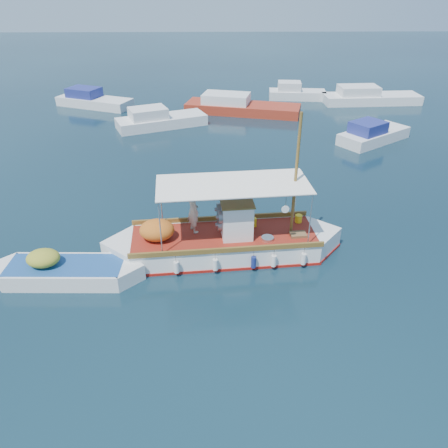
{
  "coord_description": "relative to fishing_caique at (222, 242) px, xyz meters",
  "views": [
    {
      "loc": [
        -0.97,
        -15.42,
        10.9
      ],
      "look_at": [
        -0.68,
        0.0,
        1.88
      ],
      "focal_mm": 35.0,
      "sensor_mm": 36.0,
      "label": 1
    }
  ],
  "objects": [
    {
      "name": "bg_boat_nw",
      "position": [
        -4.78,
        18.11,
        -0.08
      ],
      "size": [
        7.38,
        4.92,
        1.8
      ],
      "rotation": [
        0.0,
        0.0,
        0.4
      ],
      "color": "silver",
      "rests_on": "ground"
    },
    {
      "name": "fishing_caique",
      "position": [
        0.0,
        0.0,
        0.0
      ],
      "size": [
        10.52,
        3.54,
        6.44
      ],
      "rotation": [
        0.0,
        0.0,
        0.09
      ],
      "color": "white",
      "rests_on": "ground"
    },
    {
      "name": "bg_boat_e",
      "position": [
        14.06,
        24.9,
        -0.08
      ],
      "size": [
        9.03,
        3.07,
        1.8
      ],
      "rotation": [
        0.0,
        0.0,
        0.05
      ],
      "color": "silver",
      "rests_on": "ground"
    },
    {
      "name": "dinghy",
      "position": [
        -6.4,
        -1.74,
        -0.25
      ],
      "size": [
        6.38,
        1.9,
        1.56
      ],
      "rotation": [
        0.0,
        0.0,
        -0.02
      ],
      "color": "white",
      "rests_on": "ground"
    },
    {
      "name": "ground",
      "position": [
        0.74,
        -0.64,
        -0.57
      ],
      "size": [
        160.0,
        160.0,
        0.0
      ],
      "primitive_type": "plane",
      "color": "black",
      "rests_on": "ground"
    },
    {
      "name": "bg_boat_ne",
      "position": [
        11.11,
        14.32,
        -0.08
      ],
      "size": [
        5.92,
        5.1,
        1.8
      ],
      "rotation": [
        0.0,
        0.0,
        0.62
      ],
      "color": "silver",
      "rests_on": "ground"
    },
    {
      "name": "bg_boat_far_n",
      "position": [
        7.49,
        26.62,
        -0.08
      ],
      "size": [
        5.53,
        2.48,
        1.8
      ],
      "rotation": [
        0.0,
        0.0,
        -0.09
      ],
      "color": "silver",
      "rests_on": "ground"
    },
    {
      "name": "bg_boat_far_w",
      "position": [
        -11.52,
        24.28,
        -0.08
      ],
      "size": [
        7.31,
        4.79,
        1.8
      ],
      "rotation": [
        0.0,
        0.0,
        -0.39
      ],
      "color": "silver",
      "rests_on": "ground"
    },
    {
      "name": "bg_boat_n",
      "position": [
        1.8,
        21.92,
        -0.08
      ],
      "size": [
        10.24,
        5.09,
        1.8
      ],
      "rotation": [
        0.0,
        0.0,
        -0.24
      ],
      "color": "#9D2D1A",
      "rests_on": "ground"
    }
  ]
}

